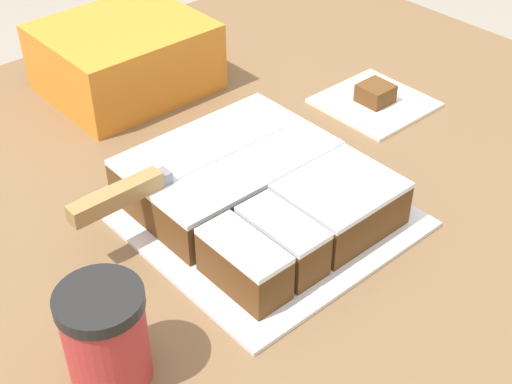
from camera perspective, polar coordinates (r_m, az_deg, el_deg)
name	(u,v)px	position (r m, az deg, el deg)	size (l,w,h in m)	color
cake_board	(256,213)	(0.92, 0.00, -1.67)	(0.32, 0.35, 0.01)	silver
cake	(256,190)	(0.91, 0.01, 0.15)	(0.26, 0.29, 0.06)	brown
knife	(136,188)	(0.86, -9.57, 0.33)	(0.32, 0.02, 0.02)	silver
coffee_cup	(106,336)	(0.72, -11.94, -11.22)	(0.09, 0.09, 0.11)	#B23333
paper_napkin	(374,103)	(1.17, 9.44, 7.04)	(0.16, 0.16, 0.01)	white
brownie	(375,93)	(1.16, 9.53, 7.80)	(0.05, 0.05, 0.03)	brown
storage_box	(125,57)	(1.20, -10.44, 10.57)	(0.25, 0.22, 0.11)	orange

